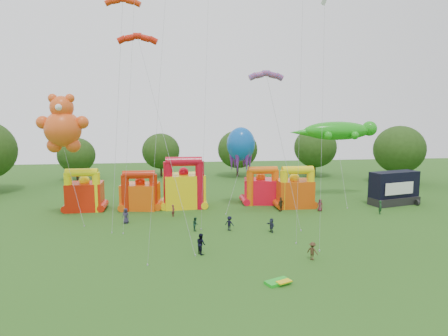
{
  "coord_description": "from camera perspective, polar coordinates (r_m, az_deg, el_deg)",
  "views": [
    {
      "loc": [
        -5.41,
        -27.42,
        13.16
      ],
      "look_at": [
        0.36,
        18.0,
        6.83
      ],
      "focal_mm": 32.0,
      "sensor_mm": 36.0,
      "label": 1
    }
  ],
  "objects": [
    {
      "name": "teddy_bear_kite",
      "position": [
        52.02,
        -21.38,
        1.71
      ],
      "size": [
        6.23,
        6.62,
        15.58
      ],
      "color": "#EC521A",
      "rests_on": "ground"
    },
    {
      "name": "bouncy_castle_0",
      "position": [
        57.42,
        -19.3,
        -3.52
      ],
      "size": [
        4.71,
        3.81,
        5.91
      ],
      "color": "red",
      "rests_on": "ground"
    },
    {
      "name": "spectator_8",
      "position": [
        38.13,
        -3.31,
        -10.75
      ],
      "size": [
        1.08,
        1.19,
        1.98
      ],
      "primitive_type": "imported",
      "rotation": [
        0.0,
        0.0,
        2.0
      ],
      "color": "black",
      "rests_on": "ground"
    },
    {
      "name": "spectator_1",
      "position": [
        51.69,
        -7.26,
        -6.07
      ],
      "size": [
        0.53,
        0.65,
        1.53
      ],
      "primitive_type": "imported",
      "rotation": [
        0.0,
        0.0,
        1.23
      ],
      "color": "maroon",
      "rests_on": "ground"
    },
    {
      "name": "bouncy_castle_2",
      "position": [
        56.22,
        -5.75,
        -2.84
      ],
      "size": [
        5.94,
        4.95,
        7.28
      ],
      "color": "yellow",
      "rests_on": "ground"
    },
    {
      "name": "bouncy_castle_3",
      "position": [
        58.64,
        5.28,
        -2.99
      ],
      "size": [
        5.25,
        4.47,
        5.62
      ],
      "color": "red",
      "rests_on": "ground"
    },
    {
      "name": "gecko_kite",
      "position": [
        63.05,
        16.16,
        2.47
      ],
      "size": [
        14.1,
        10.51,
        11.99
      ],
      "color": "#1EA117",
      "rests_on": "ground"
    },
    {
      "name": "tree_ring",
      "position": [
        29.17,
        1.38,
        -5.82
      ],
      "size": [
        120.34,
        122.41,
        12.07
      ],
      "color": "#352314",
      "rests_on": "ground"
    },
    {
      "name": "octopus_kite",
      "position": [
        55.15,
        1.9,
        0.05
      ],
      "size": [
        4.86,
        7.02,
        11.3
      ],
      "color": "#0B52B3",
      "rests_on": "ground"
    },
    {
      "name": "ground",
      "position": [
        30.89,
        3.72,
        -17.36
      ],
      "size": [
        160.0,
        160.0,
        0.0
      ],
      "primitive_type": "plane",
      "color": "#2B5A19",
      "rests_on": "ground"
    },
    {
      "name": "stage_trailer",
      "position": [
        62.87,
        23.12,
        -2.7
      ],
      "size": [
        7.81,
        4.55,
        4.83
      ],
      "color": "black",
      "rests_on": "ground"
    },
    {
      "name": "spectator_6",
      "position": [
        55.58,
        13.56,
        -5.18
      ],
      "size": [
        0.95,
        0.89,
        1.64
      ],
      "primitive_type": "imported",
      "rotation": [
        0.0,
        0.0,
        5.66
      ],
      "color": "#5B1A24",
      "rests_on": "ground"
    },
    {
      "name": "bouncy_castle_4",
      "position": [
        57.02,
        10.05,
        -3.25
      ],
      "size": [
        4.85,
        3.9,
        5.98
      ],
      "color": "#DD4A0C",
      "rests_on": "ground"
    },
    {
      "name": "spectator_9",
      "position": [
        37.55,
        12.53,
        -11.5
      ],
      "size": [
        1.17,
        1.2,
        1.65
      ],
      "primitive_type": "imported",
      "rotation": [
        0.0,
        0.0,
        2.31
      ],
      "color": "#422C1A",
      "rests_on": "ground"
    },
    {
      "name": "spectator_4",
      "position": [
        54.4,
        8.12,
        -5.16
      ],
      "size": [
        1.2,
        1.03,
        1.93
      ],
      "primitive_type": "imported",
      "rotation": [
        0.0,
        0.0,
        3.75
      ],
      "color": "#392E17",
      "rests_on": "ground"
    },
    {
      "name": "spectator_0",
      "position": [
        49.56,
        -13.86,
        -6.65
      ],
      "size": [
        1.06,
        0.89,
        1.86
      ],
      "primitive_type": "imported",
      "rotation": [
        0.0,
        0.0,
        -0.38
      ],
      "color": "#2B253F",
      "rests_on": "ground"
    },
    {
      "name": "folded_kite_bundle",
      "position": [
        32.5,
        7.82,
        -15.82
      ],
      "size": [
        2.23,
        1.72,
        0.31
      ],
      "color": "green",
      "rests_on": "ground"
    },
    {
      "name": "bouncy_castle_1",
      "position": [
        56.2,
        -11.89,
        -3.64
      ],
      "size": [
        5.42,
        4.66,
        5.53
      ],
      "color": "#F4560D",
      "rests_on": "ground"
    },
    {
      "name": "diamond_kites",
      "position": [
        42.89,
        -0.61,
        12.02
      ],
      "size": [
        21.98,
        16.76,
        41.54
      ],
      "color": "red",
      "rests_on": "ground"
    },
    {
      "name": "spectator_2",
      "position": [
        45.39,
        -4.1,
        -7.98
      ],
      "size": [
        0.61,
        0.77,
        1.55
      ],
      "primitive_type": "imported",
      "rotation": [
        0.0,
        0.0,
        1.6
      ],
      "color": "#153627",
      "rests_on": "ground"
    },
    {
      "name": "spectator_7",
      "position": [
        56.3,
        21.44,
        -5.26
      ],
      "size": [
        0.74,
        0.79,
        1.81
      ],
      "primitive_type": "imported",
      "rotation": [
        0.0,
        0.0,
        0.92
      ],
      "color": "#183C1F",
      "rests_on": "ground"
    },
    {
      "name": "parafoil_kites",
      "position": [
        42.43,
        -7.1,
        4.88
      ],
      "size": [
        22.0,
        16.58,
        27.8
      ],
      "color": "red",
      "rests_on": "ground"
    },
    {
      "name": "spectator_5",
      "position": [
        45.02,
        6.77,
        -8.13
      ],
      "size": [
        0.86,
        1.55,
        1.59
      ],
      "primitive_type": "imported",
      "rotation": [
        0.0,
        0.0,
        4.99
      ],
      "color": "#262B40",
      "rests_on": "ground"
    },
    {
      "name": "spectator_3",
      "position": [
        45.36,
        0.78,
        -7.91
      ],
      "size": [
        1.23,
        1.1,
        1.65
      ],
      "primitive_type": "imported",
      "rotation": [
        0.0,
        0.0,
        2.56
      ],
      "color": "black",
      "rests_on": "ground"
    }
  ]
}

